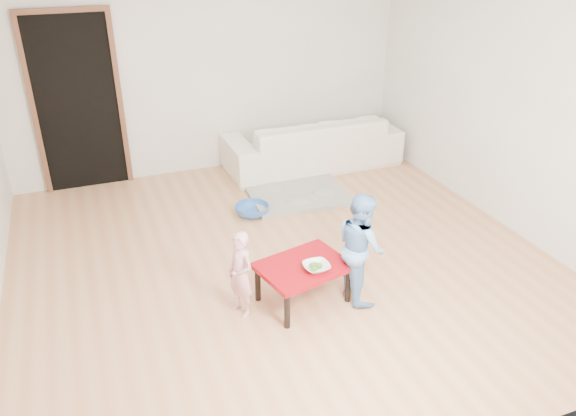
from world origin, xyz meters
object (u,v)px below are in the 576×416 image
sofa (312,142)px  bowl (316,267)px  red_table (303,283)px  basin (252,210)px  child_blue (361,247)px  child_pink (241,274)px

sofa → bowl: size_ratio=10.53×
red_table → bowl: size_ratio=3.36×
sofa → basin: (-1.19, -1.07, -0.28)m
sofa → basin: 1.62m
child_blue → basin: child_blue is taller
sofa → child_blue: 2.96m
sofa → red_table: bearing=64.6°
bowl → child_blue: bearing=1.9°
bowl → child_blue: 0.42m
bowl → child_blue: size_ratio=0.22×
red_table → basin: size_ratio=1.94×
basin → child_pink: bearing=-110.5°
sofa → child_blue: bearing=73.9°
red_table → sofa: bearing=65.3°
red_table → child_pink: (-0.54, 0.03, 0.19)m
child_blue → basin: 1.87m
red_table → child_blue: bearing=-11.4°
sofa → basin: bearing=41.4°
child_pink → basin: size_ratio=2.00×
child_pink → sofa: bearing=125.2°
red_table → child_blue: 0.58m
child_blue → red_table: bearing=80.5°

